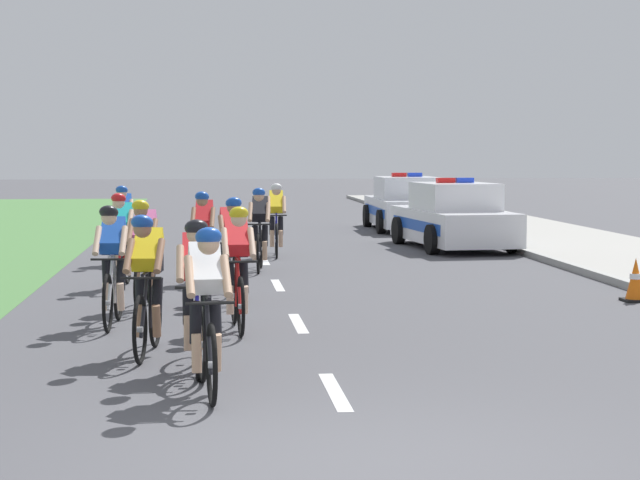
% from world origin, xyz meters
% --- Properties ---
extents(ground_plane, '(160.00, 160.00, 0.00)m').
position_xyz_m(ground_plane, '(0.00, 0.00, 0.00)').
color(ground_plane, '#4C4C51').
extents(sidewalk_slab, '(3.76, 60.00, 0.12)m').
position_xyz_m(sidewalk_slab, '(7.31, 14.00, 0.06)').
color(sidewalk_slab, '#A3A099').
rests_on(sidewalk_slab, ground).
extents(kerb_edge, '(0.16, 60.00, 0.13)m').
position_xyz_m(kerb_edge, '(5.52, 14.00, 0.07)').
color(kerb_edge, '#9E9E99').
rests_on(kerb_edge, ground).
extents(lane_markings_centre, '(0.14, 29.60, 0.01)m').
position_xyz_m(lane_markings_centre, '(0.00, 12.43, 0.00)').
color(lane_markings_centre, white).
rests_on(lane_markings_centre, ground).
extents(cyclist_lead, '(0.44, 1.72, 1.56)m').
position_xyz_m(cyclist_lead, '(-1.16, 2.43, 0.79)').
color(cyclist_lead, black).
rests_on(cyclist_lead, ground).
extents(cyclist_second, '(0.42, 1.72, 1.56)m').
position_xyz_m(cyclist_second, '(-1.25, 3.54, 0.79)').
color(cyclist_second, black).
rests_on(cyclist_second, ground).
extents(cyclist_third, '(0.45, 1.72, 1.56)m').
position_xyz_m(cyclist_third, '(-1.78, 4.38, 0.79)').
color(cyclist_third, black).
rests_on(cyclist_third, ground).
extents(cyclist_fourth, '(0.43, 1.72, 1.56)m').
position_xyz_m(cyclist_fourth, '(-0.78, 5.95, 0.79)').
color(cyclist_fourth, black).
rests_on(cyclist_fourth, ground).
extents(cyclist_fifth, '(0.43, 1.72, 1.56)m').
position_xyz_m(cyclist_fifth, '(-2.31, 6.41, 0.79)').
color(cyclist_fifth, black).
rests_on(cyclist_fifth, ground).
extents(cyclist_sixth, '(0.45, 1.72, 1.56)m').
position_xyz_m(cyclist_sixth, '(-2.01, 7.91, 0.79)').
color(cyclist_sixth, black).
rests_on(cyclist_sixth, ground).
extents(cyclist_seventh, '(0.45, 1.72, 1.56)m').
position_xyz_m(cyclist_seventh, '(-0.79, 8.64, 0.79)').
color(cyclist_seventh, black).
rests_on(cyclist_seventh, ground).
extents(cyclist_eighth, '(0.44, 1.72, 1.56)m').
position_xyz_m(cyclist_eighth, '(-2.50, 10.37, 0.79)').
color(cyclist_eighth, black).
rests_on(cyclist_eighth, ground).
extents(cyclist_ninth, '(0.44, 1.72, 1.56)m').
position_xyz_m(cyclist_ninth, '(-1.19, 10.94, 0.79)').
color(cyclist_ninth, black).
rests_on(cyclist_ninth, ground).
extents(cyclist_tenth, '(0.45, 1.72, 1.56)m').
position_xyz_m(cyclist_tenth, '(-0.18, 12.62, 0.79)').
color(cyclist_tenth, black).
rests_on(cyclist_tenth, ground).
extents(cyclist_eleventh, '(0.42, 1.72, 1.56)m').
position_xyz_m(cyclist_eleventh, '(-2.75, 14.19, 0.79)').
color(cyclist_eleventh, black).
rests_on(cyclist_eleventh, ground).
extents(cyclist_twelfth, '(0.43, 1.72, 1.56)m').
position_xyz_m(cyclist_twelfth, '(0.30, 15.36, 0.79)').
color(cyclist_twelfth, black).
rests_on(cyclist_twelfth, ground).
extents(police_car_nearest, '(2.29, 4.54, 1.59)m').
position_xyz_m(police_car_nearest, '(4.39, 16.89, 0.68)').
color(police_car_nearest, white).
rests_on(police_car_nearest, ground).
extents(police_car_second, '(2.04, 4.42, 1.59)m').
position_xyz_m(police_car_second, '(4.39, 22.77, 0.68)').
color(police_car_second, silver).
rests_on(police_car_second, ground).
extents(traffic_cone_mid, '(0.36, 0.36, 0.64)m').
position_xyz_m(traffic_cone_mid, '(5.06, 7.96, 0.31)').
color(traffic_cone_mid, black).
rests_on(traffic_cone_mid, ground).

